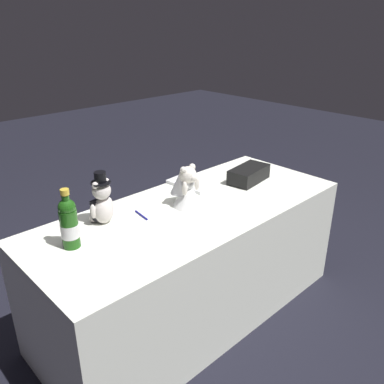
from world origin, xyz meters
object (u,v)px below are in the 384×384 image
(gift_case_black, at_px, (249,174))
(guestbook, at_px, (193,183))
(signing_pen, at_px, (141,215))
(teddy_bear_bride, at_px, (186,188))
(champagne_bottle, at_px, (69,223))
(teddy_bear_groom, at_px, (102,202))

(gift_case_black, height_order, guestbook, gift_case_black)
(signing_pen, relative_size, guestbook, 0.45)
(teddy_bear_bride, height_order, guestbook, teddy_bear_bride)
(teddy_bear_bride, distance_m, champagne_bottle, 0.71)
(teddy_bear_groom, height_order, champagne_bottle, champagne_bottle)
(teddy_bear_groom, height_order, gift_case_black, teddy_bear_groom)
(gift_case_black, distance_m, guestbook, 0.38)
(teddy_bear_bride, bearing_deg, guestbook, 39.55)
(guestbook, bearing_deg, gift_case_black, -39.45)
(guestbook, bearing_deg, teddy_bear_bride, -145.60)
(champagne_bottle, bearing_deg, teddy_bear_bride, -3.00)
(champagne_bottle, xyz_separation_m, guestbook, (0.94, 0.16, -0.12))
(teddy_bear_bride, height_order, gift_case_black, teddy_bear_bride)
(teddy_bear_groom, xyz_separation_m, teddy_bear_bride, (0.46, -0.14, -0.01))
(champagne_bottle, relative_size, guestbook, 1.00)
(teddy_bear_bride, height_order, champagne_bottle, champagne_bottle)
(signing_pen, bearing_deg, guestbook, 13.83)
(teddy_bear_groom, bearing_deg, guestbook, 4.24)
(gift_case_black, xyz_separation_m, guestbook, (-0.31, 0.21, -0.04))
(teddy_bear_groom, relative_size, champagne_bottle, 0.97)
(teddy_bear_bride, bearing_deg, gift_case_black, -1.63)
(teddy_bear_groom, xyz_separation_m, champagne_bottle, (-0.24, -0.11, 0.01))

